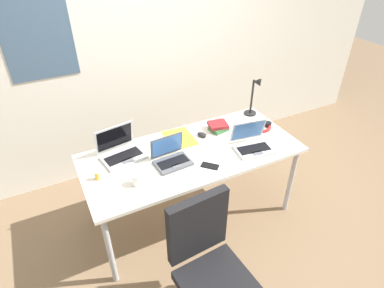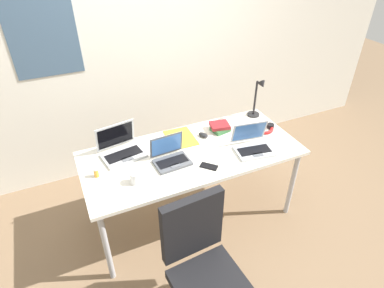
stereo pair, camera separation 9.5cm
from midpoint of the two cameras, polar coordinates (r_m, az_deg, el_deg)
name	(u,v)px [view 2 (the right image)]	position (r m, az deg, el deg)	size (l,w,h in m)	color
ground_plane	(192,214)	(3.19, 0.88, -12.17)	(12.00, 12.00, 0.00)	#7A6047
wall_back	(146,46)	(3.36, -7.26, 16.71)	(6.00, 0.13, 2.60)	silver
desk	(192,157)	(2.73, 1.00, -2.37)	(1.80, 0.80, 0.74)	silver
desk_lamp	(257,98)	(3.16, 12.23, 7.79)	(0.12, 0.18, 0.40)	black
laptop_center	(171,157)	(2.57, -2.72, -2.28)	(0.29, 0.23, 0.21)	#515459
laptop_front_right	(253,145)	(2.75, 11.53, -0.19)	(0.34, 0.31, 0.22)	#B7BABC
laptop_near_lamp	(121,149)	(2.70, -11.30, -0.90)	(0.37, 0.32, 0.24)	#B7BABC
computer_mouse	(203,135)	(2.88, 2.92, 1.58)	(0.06, 0.10, 0.03)	black
cell_phone	(209,166)	(2.54, 4.07, -3.93)	(0.06, 0.14, 0.01)	black
headphones	(264,128)	(3.05, 13.29, 2.69)	(0.21, 0.18, 0.04)	red
pill_bottle	(96,172)	(2.52, -15.40, -4.79)	(0.04, 0.04, 0.08)	gold
book_stack	(220,127)	(2.97, 5.84, 2.93)	(0.19, 0.18, 0.07)	#336638
paper_folder_near_mouse	(181,138)	(2.86, -1.01, 1.08)	(0.23, 0.31, 0.01)	gold
coffee_mug	(136,178)	(2.40, -8.69, -5.86)	(0.11, 0.08, 0.09)	white
office_chair	(205,278)	(2.31, 3.49, -22.37)	(0.52, 0.55, 0.97)	black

